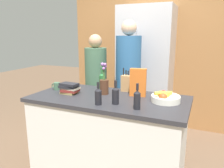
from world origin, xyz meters
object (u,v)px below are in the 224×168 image
(flower_vase, at_px, (104,85))
(person_at_sink, at_px, (96,83))
(cereal_box, at_px, (138,83))
(person_in_blue, at_px, (128,77))
(knife_block, at_px, (127,83))
(bottle_vinegar, at_px, (137,99))
(fruit_bowl, at_px, (165,97))
(book_stack, at_px, (69,88))
(bottle_oil, at_px, (98,96))
(bottle_water, at_px, (102,80))
(bottle_wine, at_px, (116,95))
(refrigerator, at_px, (145,71))
(coffee_mug, at_px, (57,86))

(flower_vase, relative_size, person_at_sink, 0.22)
(cereal_box, xyz_separation_m, person_in_blue, (-0.34, 0.67, -0.09))
(knife_block, distance_m, bottle_vinegar, 0.63)
(fruit_bowl, relative_size, person_in_blue, 0.16)
(fruit_bowl, relative_size, book_stack, 1.30)
(flower_vase, xyz_separation_m, book_stack, (-0.36, -0.13, -0.04))
(bottle_vinegar, bearing_deg, bottle_oil, -176.49)
(bottle_vinegar, bearing_deg, bottle_water, 138.11)
(knife_block, relative_size, bottle_wine, 1.18)
(bottle_wine, relative_size, person_in_blue, 0.13)
(person_at_sink, xyz_separation_m, person_in_blue, (0.44, 0.14, 0.10))
(fruit_bowl, xyz_separation_m, book_stack, (-1.03, -0.12, 0.02))
(fruit_bowl, bearing_deg, bottle_oil, -148.79)
(refrigerator, distance_m, fruit_bowl, 1.45)
(cereal_box, height_order, person_in_blue, person_in_blue)
(bottle_vinegar, bearing_deg, bottle_wine, 165.99)
(coffee_mug, xyz_separation_m, person_in_blue, (0.62, 0.79, 0.02))
(bottle_oil, height_order, person_in_blue, person_in_blue)
(bottle_oil, xyz_separation_m, person_in_blue, (-0.09, 1.09, -0.02))
(fruit_bowl, distance_m, knife_block, 0.54)
(book_stack, bearing_deg, bottle_water, 57.28)
(flower_vase, bearing_deg, knife_block, 50.91)
(flower_vase, xyz_separation_m, bottle_oil, (0.11, -0.35, -0.02))
(refrigerator, relative_size, bottle_wine, 8.81)
(knife_block, distance_m, flower_vase, 0.29)
(knife_block, bearing_deg, coffee_mug, -160.88)
(fruit_bowl, bearing_deg, person_in_blue, 130.48)
(cereal_box, bearing_deg, person_at_sink, 145.55)
(cereal_box, xyz_separation_m, person_at_sink, (-0.78, 0.53, -0.19))
(knife_block, xyz_separation_m, bottle_water, (-0.32, -0.00, 0.01))
(bottle_oil, xyz_separation_m, bottle_water, (-0.24, 0.57, 0.02))
(bottle_oil, height_order, bottle_wine, bottle_wine)
(knife_block, bearing_deg, book_stack, -146.76)
(coffee_mug, distance_m, book_stack, 0.25)
(knife_block, xyz_separation_m, flower_vase, (-0.18, -0.22, 0.01))
(knife_block, xyz_separation_m, cereal_box, (0.18, -0.15, 0.05))
(book_stack, distance_m, bottle_wine, 0.63)
(coffee_mug, height_order, bottle_oil, bottle_oil)
(flower_vase, height_order, book_stack, flower_vase)
(cereal_box, relative_size, bottle_oil, 1.38)
(cereal_box, bearing_deg, refrigerator, 101.26)
(person_at_sink, bearing_deg, flower_vase, -43.01)
(fruit_bowl, height_order, knife_block, knife_block)
(bottle_vinegar, distance_m, person_at_sink, 1.30)
(knife_block, bearing_deg, person_in_blue, 107.19)
(fruit_bowl, relative_size, person_at_sink, 0.18)
(bottle_oil, distance_m, person_at_sink, 1.10)
(flower_vase, bearing_deg, bottle_oil, -73.22)
(fruit_bowl, relative_size, knife_block, 1.06)
(knife_block, height_order, bottle_oil, knife_block)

